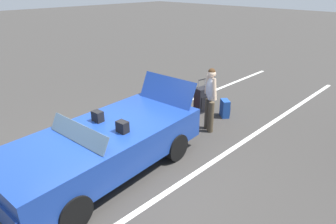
{
  "coord_description": "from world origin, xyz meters",
  "views": [
    {
      "loc": [
        2.68,
        4.44,
        3.55
      ],
      "look_at": [
        -1.81,
        0.0,
        0.75
      ],
      "focal_mm": 31.57,
      "sensor_mm": 36.0,
      "label": 1
    }
  ],
  "objects": [
    {
      "name": "ground_plane",
      "position": [
        0.0,
        0.0,
        0.0
      ],
      "size": [
        80.0,
        80.0,
        0.0
      ],
      "primitive_type": "plane",
      "color": "#383533"
    },
    {
      "name": "suitcase_large_black",
      "position": [
        -3.78,
        -0.5,
        0.37
      ],
      "size": [
        0.52,
        0.37,
        0.98
      ],
      "rotation": [
        0.0,
        0.0,
        1.41
      ],
      "color": "black",
      "rests_on": "ground_plane"
    },
    {
      "name": "traveler_person",
      "position": [
        -2.93,
        0.37,
        0.93
      ],
      "size": [
        0.36,
        0.57,
        1.65
      ],
      "rotation": [
        0.0,
        0.0,
        -0.49
      ],
      "color": "#4C3F2D",
      "rests_on": "ground_plane"
    },
    {
      "name": "lot_line_mid",
      "position": [
        0.0,
        1.36,
        0.0
      ],
      "size": [
        18.0,
        0.12,
        0.01
      ],
      "primitive_type": "cube",
      "color": "silver",
      "rests_on": "ground_plane"
    },
    {
      "name": "lot_line_near",
      "position": [
        0.0,
        -1.34,
        0.0
      ],
      "size": [
        18.0,
        0.12,
        0.01
      ],
      "primitive_type": "cube",
      "color": "silver",
      "rests_on": "ground_plane"
    },
    {
      "name": "convertible_car",
      "position": [
        0.2,
        0.02,
        0.59
      ],
      "size": [
        4.31,
        2.11,
        1.52
      ],
      "rotation": [
        0.0,
        0.0,
        0.09
      ],
      "color": "navy",
      "rests_on": "ground_plane"
    },
    {
      "name": "suitcase_small_carryon",
      "position": [
        -3.93,
        0.18,
        0.25
      ],
      "size": [
        0.37,
        0.39,
        0.5
      ],
      "rotation": [
        0.0,
        0.0,
        2.47
      ],
      "color": "#1E479E",
      "rests_on": "ground_plane"
    },
    {
      "name": "suitcase_medium_bright",
      "position": [
        -3.16,
        -0.84,
        0.31
      ],
      "size": [
        0.42,
        0.27,
        0.62
      ],
      "rotation": [
        0.0,
        0.0,
        1.5
      ],
      "color": "red",
      "rests_on": "ground_plane"
    }
  ]
}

